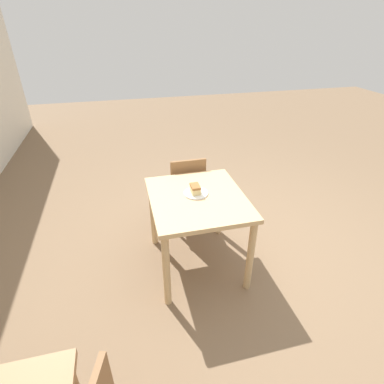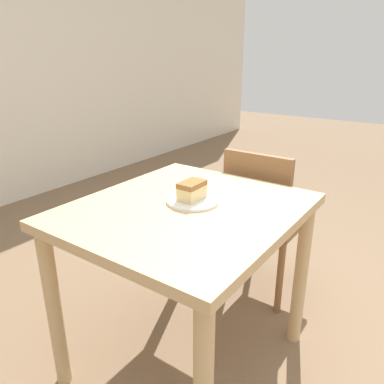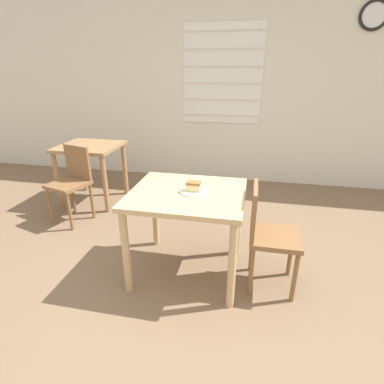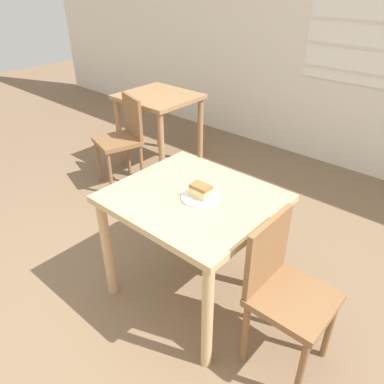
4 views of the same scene
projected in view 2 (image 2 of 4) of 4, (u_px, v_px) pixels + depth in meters
dining_table_near at (186, 233)px, 1.50m from camera, size 0.91×0.81×0.76m
chair_near_window at (263, 217)px, 2.02m from camera, size 0.38×0.38×0.86m
plate at (193, 201)px, 1.49m from camera, size 0.21×0.21×0.01m
cake_slice at (192, 190)px, 1.48m from camera, size 0.11×0.07×0.07m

